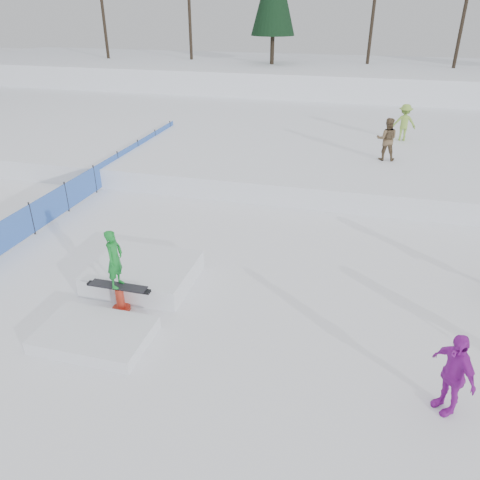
% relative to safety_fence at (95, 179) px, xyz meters
% --- Properties ---
extents(ground, '(120.00, 120.00, 0.00)m').
position_rel_safety_fence_xyz_m(ground, '(6.50, -6.60, -0.55)').
color(ground, white).
extents(snow_berm, '(60.00, 14.00, 2.40)m').
position_rel_safety_fence_xyz_m(snow_berm, '(6.50, 23.40, 0.65)').
color(snow_berm, white).
rests_on(snow_berm, ground).
extents(snow_midrise, '(50.00, 18.00, 0.80)m').
position_rel_safety_fence_xyz_m(snow_midrise, '(6.50, 9.40, -0.15)').
color(snow_midrise, white).
rests_on(snow_midrise, ground).
extents(safety_fence, '(0.05, 16.00, 1.10)m').
position_rel_safety_fence_xyz_m(safety_fence, '(0.00, 0.00, 0.00)').
color(safety_fence, '#345FBB').
rests_on(safety_fence, ground).
extents(walker_olive, '(0.85, 0.66, 1.72)m').
position_rel_safety_fence_xyz_m(walker_olive, '(10.75, 4.57, 1.11)').
color(walker_olive, brown).
rests_on(walker_olive, snow_midrise).
extents(walker_ygreen, '(1.12, 0.69, 1.67)m').
position_rel_safety_fence_xyz_m(walker_ygreen, '(11.58, 7.93, 1.08)').
color(walker_ygreen, '#82AC3F').
rests_on(walker_ygreen, snow_midrise).
extents(spectator_purple, '(0.90, 1.03, 1.67)m').
position_rel_safety_fence_xyz_m(spectator_purple, '(11.79, -8.11, 0.28)').
color(spectator_purple, purple).
rests_on(spectator_purple, ground).
extents(jib_rail_feature, '(2.60, 4.40, 2.11)m').
position_rel_safety_fence_xyz_m(jib_rail_feature, '(4.62, -6.25, -0.25)').
color(jib_rail_feature, white).
rests_on(jib_rail_feature, ground).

